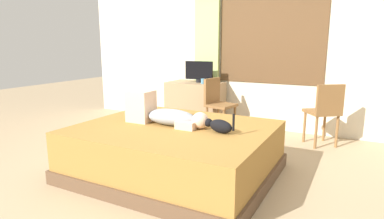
# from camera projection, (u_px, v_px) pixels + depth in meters

# --- Properties ---
(ground_plane) EXTENTS (16.00, 16.00, 0.00)m
(ground_plane) POSITION_uv_depth(u_px,v_px,m) (168.00, 181.00, 3.28)
(ground_plane) COLOR tan
(back_wall_with_window) EXTENTS (6.40, 0.14, 2.90)m
(back_wall_with_window) POSITION_uv_depth(u_px,v_px,m) (252.00, 39.00, 5.20)
(back_wall_with_window) COLOR beige
(back_wall_with_window) RESTS_ON ground
(bed) EXTENTS (2.00, 1.65, 0.53)m
(bed) POSITION_uv_depth(u_px,v_px,m) (175.00, 151.00, 3.41)
(bed) COLOR brown
(bed) RESTS_ON ground
(person_lying) EXTENTS (0.94, 0.28, 0.34)m
(person_lying) POSITION_uv_depth(u_px,v_px,m) (163.00, 113.00, 3.42)
(person_lying) COLOR #8C939E
(person_lying) RESTS_ON bed
(cat) EXTENTS (0.35, 0.18, 0.21)m
(cat) POSITION_uv_depth(u_px,v_px,m) (219.00, 126.00, 3.10)
(cat) COLOR black
(cat) RESTS_ON bed
(desk) EXTENTS (0.90, 0.56, 0.74)m
(desk) POSITION_uv_depth(u_px,v_px,m) (195.00, 104.00, 5.45)
(desk) COLOR #997A56
(desk) RESTS_ON ground
(tv_monitor) EXTENTS (0.48, 0.10, 0.35)m
(tv_monitor) POSITION_uv_depth(u_px,v_px,m) (199.00, 71.00, 5.31)
(tv_monitor) COLOR black
(tv_monitor) RESTS_ON desk
(cup) EXTENTS (0.06, 0.06, 0.08)m
(cup) POSITION_uv_depth(u_px,v_px,m) (203.00, 81.00, 5.16)
(cup) COLOR teal
(cup) RESTS_ON desk
(chair_by_desk) EXTENTS (0.44, 0.44, 0.86)m
(chair_by_desk) POSITION_uv_depth(u_px,v_px,m) (217.00, 102.00, 4.89)
(chair_by_desk) COLOR brown
(chair_by_desk) RESTS_ON ground
(chair_spare) EXTENTS (0.53, 0.53, 0.86)m
(chair_spare) POSITION_uv_depth(u_px,v_px,m) (325.00, 110.00, 4.29)
(chair_spare) COLOR brown
(chair_spare) RESTS_ON ground
(curtain_left) EXTENTS (0.44, 0.06, 2.36)m
(curtain_left) POSITION_uv_depth(u_px,v_px,m) (207.00, 55.00, 5.50)
(curtain_left) COLOR #ADCC75
(curtain_left) RESTS_ON ground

